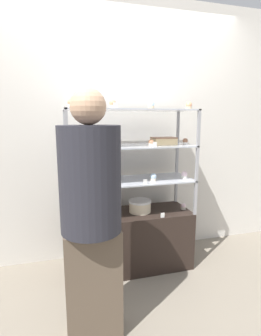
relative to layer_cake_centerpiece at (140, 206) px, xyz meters
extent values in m
plane|color=gray|center=(-0.09, 0.00, -0.61)|extent=(20.00, 20.00, 0.00)
cube|color=silver|center=(-0.09, 0.36, 0.69)|extent=(8.00, 0.05, 2.60)
cube|color=black|center=(-0.09, 0.00, -0.34)|extent=(1.15, 0.43, 0.56)
cube|color=#99999E|center=(-0.66, 0.20, 0.10)|extent=(0.02, 0.02, 0.32)
cube|color=#99999E|center=(0.47, 0.20, 0.10)|extent=(0.02, 0.02, 0.32)
cube|color=#99999E|center=(-0.66, -0.21, 0.10)|extent=(0.02, 0.02, 0.32)
cube|color=#99999E|center=(0.47, -0.21, 0.10)|extent=(0.02, 0.02, 0.32)
cube|color=#B7BCC6|center=(-0.09, 0.00, 0.26)|extent=(1.15, 0.43, 0.01)
cube|color=#99999E|center=(-0.66, 0.20, 0.42)|extent=(0.02, 0.02, 0.32)
cube|color=#99999E|center=(0.47, 0.20, 0.42)|extent=(0.02, 0.02, 0.32)
cube|color=#99999E|center=(-0.66, -0.21, 0.42)|extent=(0.02, 0.02, 0.32)
cube|color=#99999E|center=(0.47, -0.21, 0.42)|extent=(0.02, 0.02, 0.32)
cube|color=#B7BCC6|center=(-0.09, 0.00, 0.57)|extent=(1.15, 0.43, 0.01)
cube|color=#99999E|center=(-0.66, 0.20, 0.74)|extent=(0.02, 0.02, 0.32)
cube|color=#99999E|center=(0.47, 0.20, 0.74)|extent=(0.02, 0.02, 0.32)
cube|color=#99999E|center=(-0.66, -0.21, 0.74)|extent=(0.02, 0.02, 0.32)
cube|color=#99999E|center=(0.47, -0.21, 0.74)|extent=(0.02, 0.02, 0.32)
cube|color=#B7BCC6|center=(-0.09, 0.00, 0.89)|extent=(1.15, 0.43, 0.01)
cylinder|color=beige|center=(0.00, 0.00, -0.01)|extent=(0.20, 0.20, 0.10)
cylinder|color=white|center=(0.00, 0.00, 0.05)|extent=(0.21, 0.21, 0.02)
cube|color=#DBBC84|center=(0.22, -0.03, 0.61)|extent=(0.21, 0.14, 0.06)
cube|color=#8C5B42|center=(0.22, -0.03, 0.64)|extent=(0.22, 0.15, 0.01)
cylinder|color=beige|center=(-0.60, -0.04, -0.05)|extent=(0.05, 0.05, 0.02)
sphere|color=#E5996B|center=(-0.60, -0.04, -0.02)|extent=(0.05, 0.05, 0.05)
cylinder|color=#CCB28C|center=(-0.25, -0.10, -0.05)|extent=(0.05, 0.05, 0.02)
sphere|color=#E5996B|center=(-0.25, -0.10, -0.02)|extent=(0.05, 0.05, 0.05)
cylinder|color=beige|center=(0.43, -0.05, -0.05)|extent=(0.05, 0.05, 0.02)
sphere|color=silver|center=(0.43, -0.05, -0.02)|extent=(0.05, 0.05, 0.05)
cube|color=white|center=(0.15, -0.20, -0.04)|extent=(0.04, 0.00, 0.04)
cylinder|color=white|center=(-0.62, -0.11, 0.27)|extent=(0.05, 0.05, 0.03)
sphere|color=silver|center=(-0.62, -0.11, 0.30)|extent=(0.06, 0.06, 0.06)
cylinder|color=#CCB28C|center=(-0.28, -0.10, 0.27)|extent=(0.05, 0.05, 0.03)
sphere|color=silver|center=(-0.28, -0.10, 0.30)|extent=(0.06, 0.06, 0.06)
cylinder|color=beige|center=(0.09, -0.11, 0.27)|extent=(0.05, 0.05, 0.03)
sphere|color=silver|center=(0.09, -0.11, 0.30)|extent=(0.06, 0.06, 0.06)
cylinder|color=white|center=(0.41, -0.08, 0.27)|extent=(0.05, 0.05, 0.03)
sphere|color=silver|center=(0.41, -0.08, 0.30)|extent=(0.06, 0.06, 0.06)
cube|color=white|center=(-0.02, -0.20, 0.28)|extent=(0.04, 0.00, 0.04)
cylinder|color=white|center=(-0.62, -0.09, 0.59)|extent=(0.05, 0.05, 0.02)
sphere|color=#E5996B|center=(-0.62, -0.09, 0.62)|extent=(0.05, 0.05, 0.05)
cylinder|color=white|center=(-0.28, -0.08, 0.59)|extent=(0.05, 0.05, 0.02)
sphere|color=silver|center=(-0.28, -0.08, 0.62)|extent=(0.05, 0.05, 0.05)
cylinder|color=beige|center=(0.07, -0.10, 0.59)|extent=(0.05, 0.05, 0.02)
sphere|color=#E5996B|center=(0.07, -0.10, 0.62)|extent=(0.05, 0.05, 0.05)
cylinder|color=white|center=(0.41, -0.08, 0.59)|extent=(0.05, 0.05, 0.02)
sphere|color=#8C5B42|center=(0.41, -0.08, 0.62)|extent=(0.05, 0.05, 0.05)
cube|color=white|center=(0.06, -0.20, 0.60)|extent=(0.04, 0.00, 0.04)
cylinder|color=white|center=(-0.61, -0.11, 0.91)|extent=(0.05, 0.05, 0.03)
sphere|color=#E5996B|center=(-0.61, -0.11, 0.94)|extent=(0.05, 0.05, 0.05)
cylinder|color=beige|center=(-0.28, -0.12, 0.91)|extent=(0.05, 0.05, 0.03)
sphere|color=#E5996B|center=(-0.28, -0.12, 0.94)|extent=(0.05, 0.05, 0.05)
cylinder|color=#CCB28C|center=(0.07, -0.08, 0.91)|extent=(0.05, 0.05, 0.03)
sphere|color=silver|center=(0.07, -0.08, 0.94)|extent=(0.05, 0.05, 0.05)
cylinder|color=#CCB28C|center=(0.44, -0.07, 0.91)|extent=(0.05, 0.05, 0.03)
sphere|color=#E5996B|center=(0.44, -0.07, 0.94)|extent=(0.05, 0.05, 0.05)
cube|color=white|center=(-0.27, -0.20, 0.92)|extent=(0.04, 0.00, 0.04)
cube|color=brown|center=(-0.55, -0.72, -0.24)|extent=(0.36, 0.20, 0.74)
cylinder|color=#26262D|center=(-0.55, -0.72, 0.45)|extent=(0.37, 0.37, 0.65)
sphere|color=tan|center=(-0.55, -0.72, 0.88)|extent=(0.21, 0.21, 0.21)
camera|label=1|loc=(-0.73, -2.27, 0.81)|focal=28.00mm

